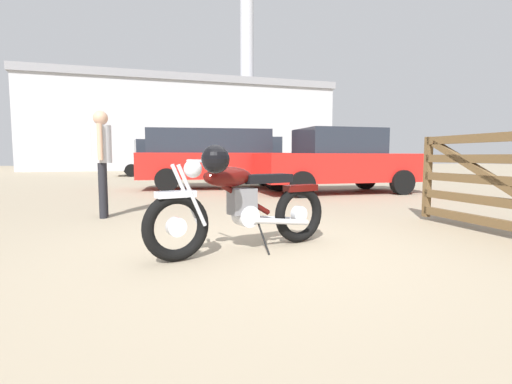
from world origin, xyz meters
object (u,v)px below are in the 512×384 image
at_px(red_hatchback_near, 249,157).
at_px(white_estate_far, 338,161).
at_px(dark_sedan_left, 157,157).
at_px(bystander, 102,153).
at_px(silver_sedan_mid, 216,157).
at_px(vintage_motorcycle, 240,204).

bearing_deg(red_hatchback_near, white_estate_far, 105.08).
relative_size(white_estate_far, red_hatchback_near, 1.04).
height_order(red_hatchback_near, dark_sedan_left, same).
relative_size(red_hatchback_near, dark_sedan_left, 1.01).
distance_m(white_estate_far, dark_sedan_left, 11.65).
bearing_deg(bystander, white_estate_far, -153.87).
bearing_deg(white_estate_far, dark_sedan_left, -67.72).
height_order(bystander, red_hatchback_near, red_hatchback_near).
relative_size(white_estate_far, silver_sedan_mid, 0.88).
xyz_separation_m(silver_sedan_mid, dark_sedan_left, (-1.84, 8.47, -0.02)).
xyz_separation_m(vintage_motorcycle, red_hatchback_near, (2.88, 12.64, 0.43)).
bearing_deg(red_hatchback_near, silver_sedan_mid, 75.45).
bearing_deg(vintage_motorcycle, white_estate_far, -143.19).
bearing_deg(white_estate_far, vintage_motorcycle, 54.46).
bearing_deg(bystander, vintage_motorcycle, 119.97).
xyz_separation_m(vintage_motorcycle, bystander, (-1.67, 2.66, 0.53)).
bearing_deg(bystander, silver_sedan_mid, -118.01).
distance_m(red_hatchback_near, dark_sedan_left, 5.29).
bearing_deg(vintage_motorcycle, silver_sedan_mid, -115.28).
relative_size(vintage_motorcycle, bystander, 1.20).
xyz_separation_m(red_hatchback_near, dark_sedan_left, (-3.93, 3.54, 0.00)).
distance_m(bystander, red_hatchback_near, 10.97).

